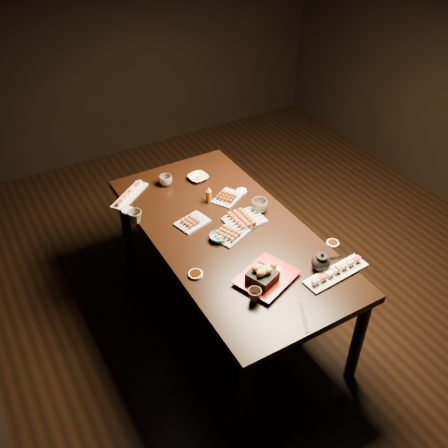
{
  "coord_description": "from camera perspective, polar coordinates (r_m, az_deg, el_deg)",
  "views": [
    {
      "loc": [
        -1.69,
        -2.1,
        2.7
      ],
      "look_at": [
        -0.46,
        0.01,
        0.77
      ],
      "focal_mm": 40.0,
      "sensor_mm": 36.0,
      "label": 1
    }
  ],
  "objects": [
    {
      "name": "yakitori_plate_right",
      "position": [
        3.15,
        2.37,
        0.74
      ],
      "size": [
        0.24,
        0.18,
        0.06
      ],
      "primitive_type": null,
      "rotation": [
        0.0,
        0.0,
        0.01
      ],
      "color": "#828EB6",
      "rests_on": "dining_table"
    },
    {
      "name": "edamame_bowl_cream",
      "position": [
        3.56,
        -2.98,
        5.3
      ],
      "size": [
        0.15,
        0.15,
        0.03
      ],
      "primitive_type": "imported",
      "rotation": [
        0.0,
        0.0,
        0.15
      ],
      "color": "beige",
      "rests_on": "dining_table"
    },
    {
      "name": "sushi_platter_near",
      "position": [
        2.86,
        12.71,
        -5.29
      ],
      "size": [
        0.41,
        0.14,
        0.05
      ],
      "primitive_type": null,
      "rotation": [
        0.0,
        0.0,
        0.07
      ],
      "color": "white",
      "rests_on": "dining_table"
    },
    {
      "name": "yakitori_plate_left",
      "position": [
        3.14,
        -3.65,
        0.43
      ],
      "size": [
        0.23,
        0.19,
        0.05
      ],
      "primitive_type": null,
      "rotation": [
        0.0,
        0.0,
        0.25
      ],
      "color": "#828EB6",
      "rests_on": "dining_table"
    },
    {
      "name": "edamame_bowl_green",
      "position": [
        3.02,
        -0.63,
        -1.54
      ],
      "size": [
        0.15,
        0.15,
        0.03
      ],
      "primitive_type": "imported",
      "rotation": [
        0.0,
        0.0,
        0.52
      ],
      "color": "#2B8466",
      "rests_on": "dining_table"
    },
    {
      "name": "teacup_near_left",
      "position": [
        2.65,
        3.51,
        -8.11
      ],
      "size": [
        0.08,
        0.08,
        0.07
      ],
      "primitive_type": "imported",
      "rotation": [
        0.0,
        0.0,
        -0.04
      ],
      "color": "#52493F",
      "rests_on": "dining_table"
    },
    {
      "name": "chopsticks_se",
      "position": [
        2.98,
        12.97,
        -3.71
      ],
      "size": [
        0.2,
        0.07,
        0.01
      ],
      "primitive_type": null,
      "rotation": [
        0.0,
        0.0,
        -0.26
      ],
      "color": "black",
      "rests_on": "dining_table"
    },
    {
      "name": "condiment_bottle",
      "position": [
        3.3,
        -1.74,
        3.37
      ],
      "size": [
        0.05,
        0.05,
        0.12
      ],
      "primitive_type": "cylinder",
      "rotation": [
        0.0,
        0.0,
        0.37
      ],
      "color": "#62310D",
      "rests_on": "dining_table"
    },
    {
      "name": "sauce_dish_east",
      "position": [
        3.43,
        2.03,
        3.79
      ],
      "size": [
        0.08,
        0.08,
        0.01
      ],
      "primitive_type": "cylinder",
      "rotation": [
        0.0,
        0.0,
        0.09
      ],
      "color": "white",
      "rests_on": "dining_table"
    },
    {
      "name": "teapot",
      "position": [
        2.86,
        11.05,
        -4.17
      ],
      "size": [
        0.17,
        0.17,
        0.11
      ],
      "primitive_type": null,
      "rotation": [
        0.0,
        0.0,
        0.41
      ],
      "color": "black",
      "rests_on": "dining_table"
    },
    {
      "name": "tempura_tray",
      "position": [
        2.75,
        4.93,
        -5.48
      ],
      "size": [
        0.39,
        0.35,
        0.12
      ],
      "primitive_type": null,
      "rotation": [
        0.0,
        0.0,
        0.36
      ],
      "color": "black",
      "rests_on": "dining_table"
    },
    {
      "name": "tsukune_plate",
      "position": [
        3.35,
        0.39,
        3.24
      ],
      "size": [
        0.24,
        0.22,
        0.05
      ],
      "primitive_type": null,
      "rotation": [
        0.0,
        0.0,
        0.52
      ],
      "color": "#828EB6",
      "rests_on": "dining_table"
    },
    {
      "name": "sauce_dish_west",
      "position": [
        2.8,
        -3.26,
        -5.75
      ],
      "size": [
        0.08,
        0.08,
        0.01
      ],
      "primitive_type": "cylinder",
      "rotation": [
        0.0,
        0.0,
        -0.02
      ],
      "color": "white",
      "rests_on": "dining_table"
    },
    {
      "name": "teacup_far_right",
      "position": [
        3.51,
        -6.68,
        4.96
      ],
      "size": [
        0.11,
        0.11,
        0.07
      ],
      "primitive_type": "imported",
      "rotation": [
        0.0,
        0.0,
        0.19
      ],
      "color": "#52493F",
      "rests_on": "dining_table"
    },
    {
      "name": "sauce_dish_se",
      "position": [
        3.06,
        12.32,
        -2.17
      ],
      "size": [
        0.09,
        0.09,
        0.01
      ],
      "primitive_type": "cylinder",
      "rotation": [
        0.0,
        0.0,
        0.19
      ],
      "color": "white",
      "rests_on": "dining_table"
    },
    {
      "name": "dining_table",
      "position": [
        3.34,
        0.43,
        -5.78
      ],
      "size": [
        1.2,
        1.93,
        0.75
      ],
      "primitive_type": "cube",
      "rotation": [
        0.0,
        0.0,
        0.18
      ],
      "color": "black",
      "rests_on": "ground"
    },
    {
      "name": "sauce_dish_nw",
      "position": [
        3.31,
        -10.97,
        1.55
      ],
      "size": [
        0.11,
        0.11,
        0.01
      ],
      "primitive_type": "cylinder",
      "rotation": [
        0.0,
        0.0,
        0.55
      ],
      "color": "white",
      "rests_on": "dining_table"
    },
    {
      "name": "yakitori_plate_center",
      "position": [
        3.05,
        0.74,
        -0.88
      ],
      "size": [
        0.26,
        0.23,
        0.05
      ],
      "primitive_type": null,
      "rotation": [
        0.0,
        0.0,
        0.39
      ],
      "color": "#828EB6",
      "rests_on": "dining_table"
    },
    {
      "name": "teacup_far_left",
      "position": [
        3.19,
        -10.13,
        0.8
      ],
      "size": [
        0.09,
        0.09,
        0.08
      ],
      "primitive_type": "imported",
      "rotation": [
        0.0,
        0.0,
        -0.02
      ],
      "color": "#52493F",
      "rests_on": "dining_table"
    },
    {
      "name": "sushi_platter_far",
      "position": [
        3.44,
        -10.74,
        3.43
      ],
      "size": [
        0.33,
        0.28,
        0.04
      ],
      "primitive_type": null,
      "rotation": [
        0.0,
        0.0,
        3.79
      ],
      "color": "white",
      "rests_on": "dining_table"
    },
    {
      "name": "teacup_mid_right",
      "position": [
        3.24,
        4.06,
        2.06
      ],
      "size": [
        0.13,
        0.13,
        0.08
      ],
      "primitive_type": "imported",
      "rotation": [
        0.0,
        0.0,
        -0.24
      ],
      "color": "#52493F",
      "rests_on": "dining_table"
    },
    {
      "name": "chopsticks_near",
      "position": [
        2.62,
        9.16,
        -10.46
      ],
      "size": [
        0.11,
        0.19,
        0.01
      ],
      "primitive_type": null,
      "rotation": [
        0.0,
        0.0,
        1.1
      ],
      "color": "black",
      "rests_on": "dining_table"
    },
    {
      "name": "ground",
      "position": [
        3.82,
        6.1,
        -7.03
      ],
      "size": [
        5.0,
        5.0,
        0.0
      ],
      "primitive_type": "plane",
      "color": "black",
      "rests_on": "ground"
    }
  ]
}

